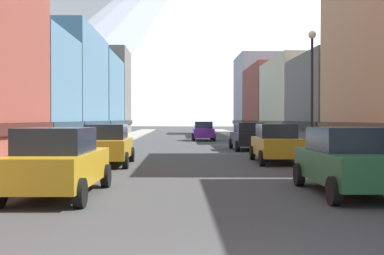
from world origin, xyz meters
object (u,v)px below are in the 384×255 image
object	(u,v)px
car_left_0	(58,162)
streetlamp_right	(312,75)
car_right_2	(248,136)
car_right_0	(348,160)
car_right_1	(277,143)
car_left_1	(107,144)
pedestrian_0	(331,144)
car_driving_0	(203,131)

from	to	relation	value
car_left_0	streetlamp_right	size ratio (longest dim) A/B	0.76
car_left_0	car_right_2	world-z (taller)	same
car_right_0	car_right_1	xyz separation A→B (m)	(0.00, 9.33, 0.00)
car_left_1	car_right_0	xyz separation A→B (m)	(7.60, -8.29, 0.00)
car_right_2	pedestrian_0	size ratio (longest dim) A/B	2.90
car_right_0	car_right_2	distance (m)	18.36
car_right_2	pedestrian_0	world-z (taller)	car_right_2
car_left_0	car_left_1	distance (m)	8.52
car_left_1	streetlamp_right	size ratio (longest dim) A/B	0.76
car_left_0	car_left_1	world-z (taller)	same
car_right_2	car_driving_0	bearing A→B (deg)	98.92
car_right_0	car_driving_0	distance (m)	32.45
car_left_0	car_driving_0	distance (m)	33.06
car_left_0	car_driving_0	size ratio (longest dim) A/B	1.01
car_right_2	streetlamp_right	xyz separation A→B (m)	(1.55, -9.30, 3.09)
car_right_0	car_right_1	world-z (taller)	same
car_left_1	car_right_0	bearing A→B (deg)	-47.48
car_left_1	pedestrian_0	distance (m)	10.09
car_left_1	streetlamp_right	distance (m)	9.69
car_right_1	car_right_2	bearing A→B (deg)	90.01
car_right_0	car_driving_0	bearing A→B (deg)	93.89
car_right_2	pedestrian_0	xyz separation A→B (m)	(2.45, -9.19, -0.05)
car_right_2	car_driving_0	xyz separation A→B (m)	(-2.20, 14.02, 0.00)
car_right_2	car_right_0	bearing A→B (deg)	-90.00
car_right_1	car_right_2	distance (m)	9.02
pedestrian_0	car_right_1	bearing A→B (deg)	176.18
car_left_1	car_driving_0	size ratio (longest dim) A/B	1.01
car_right_2	streetlamp_right	bearing A→B (deg)	-80.54
car_right_0	streetlamp_right	world-z (taller)	streetlamp_right
car_driving_0	car_left_1	bearing A→B (deg)	-102.63
car_left_0	car_right_1	xyz separation A→B (m)	(7.60, 9.57, 0.00)
car_left_0	pedestrian_0	size ratio (longest dim) A/B	2.91
car_left_0	car_right_2	size ratio (longest dim) A/B	1.00
car_left_0	pedestrian_0	bearing A→B (deg)	43.10
pedestrian_0	car_left_0	bearing A→B (deg)	-136.90
car_left_0	car_right_2	bearing A→B (deg)	67.76
car_right_0	car_right_2	size ratio (longest dim) A/B	1.00
car_left_0	car_right_2	distance (m)	20.09
car_left_1	streetlamp_right	xyz separation A→B (m)	(9.15, 0.77, 3.09)
car_left_0	car_left_1	xyz separation A→B (m)	(0.00, 8.52, 0.00)
pedestrian_0	car_right_0	bearing A→B (deg)	-104.96
car_left_0	pedestrian_0	distance (m)	13.77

